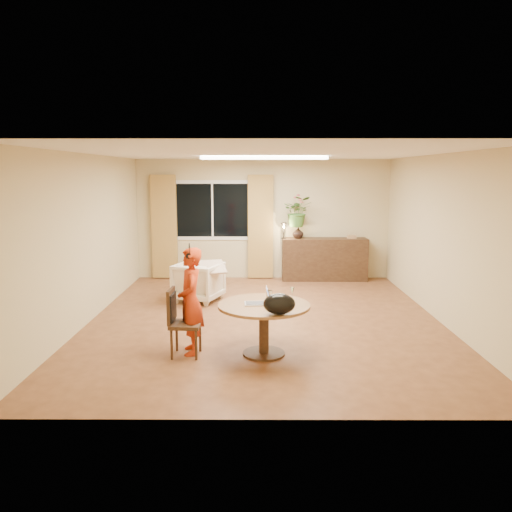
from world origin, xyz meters
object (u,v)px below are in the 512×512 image
(dining_table, at_px, (264,315))
(armchair, at_px, (199,282))
(dining_chair, at_px, (186,322))
(sideboard, at_px, (324,259))
(child, at_px, (191,301))

(dining_table, relative_size, armchair, 1.51)
(dining_table, xyz_separation_m, dining_chair, (-0.99, -0.04, -0.09))
(armchair, height_order, sideboard, sideboard)
(child, distance_m, sideboard, 5.04)
(dining_table, relative_size, dining_chair, 1.35)
(dining_chair, distance_m, armchair, 2.78)
(dining_table, height_order, dining_chair, dining_chair)
(child, height_order, armchair, child)
(dining_table, distance_m, dining_chair, 1.00)
(dining_chair, height_order, armchair, dining_chair)
(dining_table, distance_m, sideboard, 4.74)
(dining_chair, height_order, child, child)
(child, bearing_deg, armchair, 173.43)
(dining_chair, bearing_deg, dining_table, 4.66)
(dining_chair, xyz_separation_m, sideboard, (2.36, 4.57, 0.02))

